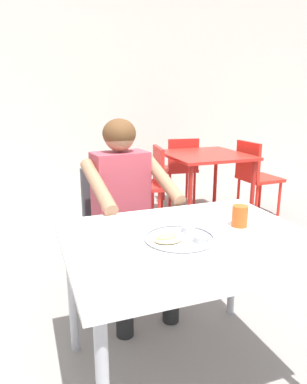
{
  "coord_description": "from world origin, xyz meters",
  "views": [
    {
      "loc": [
        -0.64,
        -1.33,
        1.33
      ],
      "look_at": [
        -0.06,
        0.24,
        0.88
      ],
      "focal_mm": 33.47,
      "sensor_mm": 36.0,
      "label": 1
    }
  ],
  "objects_px": {
    "table_background_red": "(205,162)",
    "chair_red_far": "(181,166)",
    "diner_foreground": "(126,199)",
    "drinking_cup": "(240,215)",
    "thali_tray": "(180,237)",
    "chair_red_right": "(255,173)",
    "chair_foreground": "(115,221)",
    "chair_red_left": "(147,181)",
    "table_foreground": "(190,252)"
  },
  "relations": [
    {
      "from": "diner_foreground",
      "to": "chair_red_right",
      "type": "distance_m",
      "value": 2.26
    },
    {
      "from": "thali_tray",
      "to": "chair_red_right",
      "type": "distance_m",
      "value": 2.72
    },
    {
      "from": "table_foreground",
      "to": "thali_tray",
      "type": "xyz_separation_m",
      "value": [
        -0.05,
        -0.01,
        0.08
      ]
    },
    {
      "from": "chair_red_far",
      "to": "table_background_red",
      "type": "bearing_deg",
      "value": -89.22
    },
    {
      "from": "table_foreground",
      "to": "drinking_cup",
      "type": "xyz_separation_m",
      "value": [
        0.28,
        0.04,
        0.13
      ]
    },
    {
      "from": "chair_red_left",
      "to": "chair_foreground",
      "type": "bearing_deg",
      "value": -119.5
    },
    {
      "from": "chair_foreground",
      "to": "table_background_red",
      "type": "bearing_deg",
      "value": 40.64
    },
    {
      "from": "thali_tray",
      "to": "table_background_red",
      "type": "relative_size",
      "value": 0.35
    },
    {
      "from": "thali_tray",
      "to": "drinking_cup",
      "type": "xyz_separation_m",
      "value": [
        0.33,
        0.06,
        0.04
      ]
    },
    {
      "from": "chair_foreground",
      "to": "chair_red_left",
      "type": "bearing_deg",
      "value": 60.5
    },
    {
      "from": "chair_foreground",
      "to": "table_background_red",
      "type": "distance_m",
      "value": 1.68
    },
    {
      "from": "drinking_cup",
      "to": "table_foreground",
      "type": "bearing_deg",
      "value": -171.1
    },
    {
      "from": "thali_tray",
      "to": "chair_red_far",
      "type": "bearing_deg",
      "value": 65.47
    },
    {
      "from": "diner_foreground",
      "to": "chair_foreground",
      "type": "bearing_deg",
      "value": 95.03
    },
    {
      "from": "thali_tray",
      "to": "drinking_cup",
      "type": "height_order",
      "value": "drinking_cup"
    },
    {
      "from": "chair_red_far",
      "to": "drinking_cup",
      "type": "bearing_deg",
      "value": -108.66
    },
    {
      "from": "diner_foreground",
      "to": "chair_red_right",
      "type": "bearing_deg",
      "value": 34.29
    },
    {
      "from": "table_foreground",
      "to": "diner_foreground",
      "type": "bearing_deg",
      "value": 96.74
    },
    {
      "from": "table_background_red",
      "to": "chair_red_far",
      "type": "xyz_separation_m",
      "value": [
        -0.01,
        0.61,
        -0.15
      ]
    },
    {
      "from": "chair_foreground",
      "to": "chair_red_far",
      "type": "relative_size",
      "value": 1.03
    },
    {
      "from": "diner_foreground",
      "to": "chair_red_left",
      "type": "bearing_deg",
      "value": 65.58
    },
    {
      "from": "drinking_cup",
      "to": "diner_foreground",
      "type": "xyz_separation_m",
      "value": [
        -0.37,
        0.68,
        -0.07
      ]
    },
    {
      "from": "table_foreground",
      "to": "table_background_red",
      "type": "distance_m",
      "value": 2.34
    },
    {
      "from": "table_foreground",
      "to": "drinking_cup",
      "type": "height_order",
      "value": "drinking_cup"
    },
    {
      "from": "diner_foreground",
      "to": "chair_red_right",
      "type": "xyz_separation_m",
      "value": [
        1.86,
        1.27,
        -0.23
      ]
    },
    {
      "from": "chair_red_left",
      "to": "chair_red_far",
      "type": "xyz_separation_m",
      "value": [
        0.65,
        0.61,
        -0.0
      ]
    },
    {
      "from": "drinking_cup",
      "to": "diner_foreground",
      "type": "relative_size",
      "value": 0.08
    },
    {
      "from": "table_background_red",
      "to": "chair_red_right",
      "type": "xyz_separation_m",
      "value": [
        0.61,
        -0.05,
        -0.16
      ]
    },
    {
      "from": "table_background_red",
      "to": "diner_foreground",
      "type": "bearing_deg",
      "value": -133.6
    },
    {
      "from": "thali_tray",
      "to": "table_background_red",
      "type": "xyz_separation_m",
      "value": [
        1.22,
        2.04,
        -0.1
      ]
    },
    {
      "from": "table_foreground",
      "to": "chair_red_right",
      "type": "xyz_separation_m",
      "value": [
        1.77,
        1.99,
        -0.17
      ]
    },
    {
      "from": "table_background_red",
      "to": "chair_foreground",
      "type": "bearing_deg",
      "value": -139.36
    },
    {
      "from": "table_foreground",
      "to": "chair_red_left",
      "type": "distance_m",
      "value": 2.09
    },
    {
      "from": "thali_tray",
      "to": "chair_red_left",
      "type": "distance_m",
      "value": 2.12
    },
    {
      "from": "chair_red_left",
      "to": "chair_red_right",
      "type": "distance_m",
      "value": 1.27
    },
    {
      "from": "table_foreground",
      "to": "thali_tray",
      "type": "distance_m",
      "value": 0.1
    },
    {
      "from": "chair_red_left",
      "to": "table_background_red",
      "type": "bearing_deg",
      "value": 0.75
    },
    {
      "from": "diner_foreground",
      "to": "table_background_red",
      "type": "height_order",
      "value": "diner_foreground"
    },
    {
      "from": "table_foreground",
      "to": "diner_foreground",
      "type": "distance_m",
      "value": 0.73
    },
    {
      "from": "drinking_cup",
      "to": "chair_red_far",
      "type": "bearing_deg",
      "value": 71.34
    },
    {
      "from": "table_foreground",
      "to": "chair_foreground",
      "type": "height_order",
      "value": "chair_foreground"
    },
    {
      "from": "table_foreground",
      "to": "chair_red_right",
      "type": "height_order",
      "value": "chair_red_right"
    },
    {
      "from": "diner_foreground",
      "to": "drinking_cup",
      "type": "bearing_deg",
      "value": -61.56
    },
    {
      "from": "thali_tray",
      "to": "diner_foreground",
      "type": "bearing_deg",
      "value": 92.57
    },
    {
      "from": "chair_red_far",
      "to": "chair_foreground",
      "type": "bearing_deg",
      "value": -126.65
    },
    {
      "from": "thali_tray",
      "to": "chair_red_far",
      "type": "height_order",
      "value": "chair_red_far"
    },
    {
      "from": "drinking_cup",
      "to": "chair_red_far",
      "type": "distance_m",
      "value": 2.75
    },
    {
      "from": "chair_foreground",
      "to": "chair_red_far",
      "type": "bearing_deg",
      "value": 53.35
    },
    {
      "from": "drinking_cup",
      "to": "chair_red_right",
      "type": "bearing_deg",
      "value": 52.47
    },
    {
      "from": "chair_foreground",
      "to": "chair_red_left",
      "type": "xyz_separation_m",
      "value": [
        0.61,
        1.08,
        -0.01
      ]
    }
  ]
}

